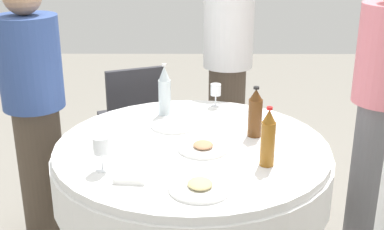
{
  "coord_description": "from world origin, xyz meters",
  "views": [
    {
      "loc": [
        2.28,
        0.01,
        1.74
      ],
      "look_at": [
        0.0,
        0.0,
        0.89
      ],
      "focal_mm": 47.09,
      "sensor_mm": 36.0,
      "label": 1
    }
  ],
  "objects": [
    {
      "name": "person_west",
      "position": [
        -0.19,
        1.0,
        0.84
      ],
      "size": [
        0.34,
        0.34,
        1.6
      ],
      "rotation": [
        0.0,
        0.0,
        0.19
      ],
      "color": "slate",
      "rests_on": "ground_plane"
    },
    {
      "name": "person_east",
      "position": [
        -0.36,
        -0.88,
        0.79
      ],
      "size": [
        0.34,
        0.34,
        1.52
      ],
      "rotation": [
        0.0,
        0.0,
        2.75
      ],
      "color": "#4C3F33",
      "rests_on": "ground_plane"
    },
    {
      "name": "wine_glass_west",
      "position": [
        0.29,
        -0.39,
        0.85
      ],
      "size": [
        0.07,
        0.07,
        0.16
      ],
      "color": "white",
      "rests_on": "dining_table"
    },
    {
      "name": "person_inner",
      "position": [
        -1.1,
        0.24,
        0.86
      ],
      "size": [
        0.34,
        0.34,
        1.64
      ],
      "rotation": [
        0.0,
        0.0,
        1.35
      ],
      "color": "#4C3F33",
      "rests_on": "ground_plane"
    },
    {
      "name": "knife_east",
      "position": [
        -0.4,
        0.26,
        0.74
      ],
      "size": [
        0.15,
        0.13,
        0.0
      ],
      "primitive_type": "cube",
      "rotation": [
        0.0,
        0.0,
        5.6
      ],
      "color": "silver",
      "rests_on": "dining_table"
    },
    {
      "name": "bottle_amber_east",
      "position": [
        0.23,
        0.34,
        0.87
      ],
      "size": [
        0.07,
        0.07,
        0.28
      ],
      "color": "#8C5619",
      "rests_on": "dining_table"
    },
    {
      "name": "chair_left",
      "position": [
        -1.03,
        -0.42,
        0.52
      ],
      "size": [
        0.52,
        0.52,
        0.87
      ],
      "rotation": [
        0.0,
        0.0,
        1.96
      ],
      "color": "#2D2D33",
      "rests_on": "ground_plane"
    },
    {
      "name": "folded_napkin",
      "position": [
        0.36,
        -0.26,
        0.75
      ],
      "size": [
        0.15,
        0.15,
        0.02
      ],
      "primitive_type": "cube",
      "rotation": [
        0.0,
        0.0,
        -0.09
      ],
      "color": "white",
      "rests_on": "dining_table"
    },
    {
      "name": "bottle_brown_far",
      "position": [
        -0.11,
        0.32,
        0.86
      ],
      "size": [
        0.07,
        0.07,
        0.26
      ],
      "color": "#593314",
      "rests_on": "dining_table"
    },
    {
      "name": "plate_north",
      "position": [
        -0.24,
        -0.1,
        0.75
      ],
      "size": [
        0.25,
        0.25,
        0.02
      ],
      "color": "white",
      "rests_on": "dining_table"
    },
    {
      "name": "plate_mid",
      "position": [
        0.07,
        0.05,
        0.75
      ],
      "size": [
        0.24,
        0.24,
        0.04
      ],
      "color": "white",
      "rests_on": "dining_table"
    },
    {
      "name": "plate_front",
      "position": [
        0.46,
        0.03,
        0.75
      ],
      "size": [
        0.26,
        0.26,
        0.04
      ],
      "color": "white",
      "rests_on": "dining_table"
    },
    {
      "name": "spoon_far",
      "position": [
        -0.06,
        -0.36,
        0.74
      ],
      "size": [
        0.18,
        0.02,
        0.0
      ],
      "primitive_type": "cube",
      "rotation": [
        0.0,
        0.0,
        0.01
      ],
      "color": "silver",
      "rests_on": "dining_table"
    },
    {
      "name": "bottle_clear_inner",
      "position": [
        -0.42,
        -0.16,
        0.88
      ],
      "size": [
        0.07,
        0.07,
        0.3
      ],
      "color": "silver",
      "rests_on": "dining_table"
    },
    {
      "name": "wine_glass_right",
      "position": [
        -0.57,
        0.14,
        0.84
      ],
      "size": [
        0.06,
        0.06,
        0.14
      ],
      "color": "white",
      "rests_on": "dining_table"
    },
    {
      "name": "dining_table",
      "position": [
        0.0,
        0.0,
        0.59
      ],
      "size": [
        1.38,
        1.38,
        0.74
      ],
      "color": "white",
      "rests_on": "ground_plane"
    }
  ]
}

